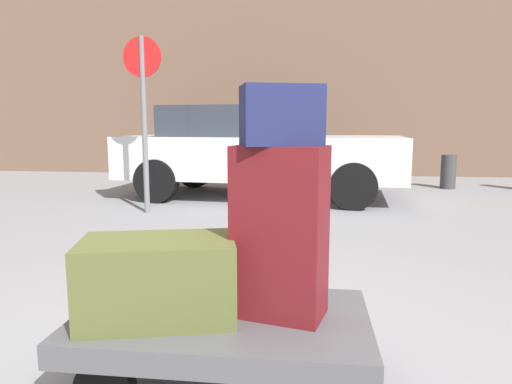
{
  "coord_description": "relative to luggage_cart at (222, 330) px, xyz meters",
  "views": [
    {
      "loc": [
        0.37,
        -1.82,
        1.14
      ],
      "look_at": [
        0.0,
        1.2,
        0.69
      ],
      "focal_mm": 32.05,
      "sensor_mm": 36.0,
      "label": 1
    }
  ],
  "objects": [
    {
      "name": "bollard_kerb_near",
      "position": [
        2.81,
        6.67,
        0.04
      ],
      "size": [
        0.26,
        0.26,
        0.61
      ],
      "primitive_type": "cylinder",
      "color": "#383838",
      "rests_on": "ground_plane"
    },
    {
      "name": "duffel_bag_navy_topmost_pile",
      "position": [
        0.24,
        0.03,
        0.91
      ],
      "size": [
        0.36,
        0.28,
        0.24
      ],
      "primitive_type": "cube",
      "rotation": [
        0.0,
        0.0,
        0.29
      ],
      "color": "#191E47",
      "rests_on": "suitcase_maroon_center"
    },
    {
      "name": "suitcase_maroon_center",
      "position": [
        0.24,
        0.03,
        0.43
      ],
      "size": [
        0.41,
        0.31,
        0.72
      ],
      "primitive_type": "cube",
      "rotation": [
        0.0,
        0.0,
        -0.24
      ],
      "color": "maroon",
      "rests_on": "luggage_cart"
    },
    {
      "name": "no_parking_sign",
      "position": [
        -1.75,
        3.84,
        1.12
      ],
      "size": [
        0.5,
        0.07,
        2.23
      ],
      "color": "slate",
      "rests_on": "ground_plane"
    },
    {
      "name": "duffel_bag_olive_front_left",
      "position": [
        -0.25,
        -0.07,
        0.24
      ],
      "size": [
        0.69,
        0.49,
        0.34
      ],
      "primitive_type": "cube",
      "rotation": [
        0.0,
        0.0,
        0.24
      ],
      "color": "#4C5128",
      "rests_on": "luggage_cart"
    },
    {
      "name": "luggage_cart",
      "position": [
        0.0,
        0.0,
        0.0
      ],
      "size": [
        1.24,
        0.72,
        0.34
      ],
      "color": "#4C4C51",
      "rests_on": "ground_plane"
    },
    {
      "name": "parked_car",
      "position": [
        -0.47,
        5.35,
        0.49
      ],
      "size": [
        4.44,
        2.2,
        1.42
      ],
      "color": "silver",
      "rests_on": "ground_plane"
    }
  ]
}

